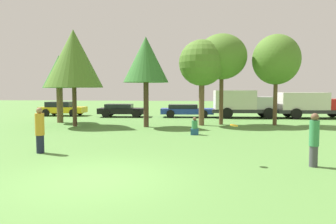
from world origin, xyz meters
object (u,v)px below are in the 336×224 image
parked_car_black (122,110)px  delivery_truck_silver (242,103)px  frisbee (234,125)px  parked_car_blue (186,110)px  delivery_truck_red (311,104)px  parked_car_yellow (62,108)px  bystander_sitting (195,128)px  person_thrower (40,130)px  person_catcher (314,139)px  tree_1 (74,59)px  tree_5 (276,60)px  tree_2 (146,60)px  tree_0 (59,73)px  tree_4 (222,57)px  tree_3 (202,63)px

parked_car_black → delivery_truck_silver: (10.55, 0.51, 0.66)m
frisbee → delivery_truck_silver: 17.54m
frisbee → parked_car_blue: (-2.47, 17.23, -0.64)m
delivery_truck_red → parked_car_yellow: bearing=176.6°
frisbee → parked_car_blue: bearing=98.2°
bystander_sitting → parked_car_blue: (-1.05, 10.74, 0.23)m
person_thrower → person_catcher: bearing=-0.0°
parked_car_blue → parked_car_black: bearing=-179.8°
tree_1 → parked_car_blue: size_ratio=1.36×
tree_5 → parked_car_blue: bearing=139.0°
bystander_sitting → tree_2: size_ratio=0.16×
tree_0 → tree_2: bearing=-16.5°
bystander_sitting → parked_car_blue: parked_car_blue is taller
tree_4 → delivery_truck_red: size_ratio=0.99×
tree_1 → tree_2: size_ratio=1.09×
bystander_sitting → delivery_truck_silver: (3.80, 10.89, 0.90)m
parked_car_yellow → delivery_truck_silver: delivery_truck_silver is taller
tree_0 → parked_car_yellow: size_ratio=1.18×
tree_2 → parked_car_yellow: bearing=140.2°
parked_car_blue → tree_5: bearing=-44.4°
person_catcher → tree_2: (-7.10, 9.75, 3.45)m
person_thrower → parked_car_blue: person_thrower is taller
bystander_sitting → delivery_truck_red: (9.58, 11.01, 0.82)m
person_catcher → parked_car_black: bearing=-51.6°
bystander_sitting → parked_car_black: bearing=123.0°
frisbee → tree_0: 16.58m
tree_3 → parked_car_black: 9.85m
parked_car_yellow → tree_0: bearing=-69.5°
tree_1 → parked_car_blue: (6.95, 7.70, -3.82)m
parked_car_black → parked_car_blue: 5.72m
parked_car_blue → frisbee: bearing=-85.2°
bystander_sitting → tree_1: bearing=159.2°
bystander_sitting → parked_car_black: parked_car_black is taller
bystander_sitting → tree_1: size_ratio=0.15×
person_thrower → tree_3: size_ratio=0.30×
tree_4 → parked_car_blue: bearing=116.3°
delivery_truck_red → delivery_truck_silver: bearing=177.9°
tree_4 → person_catcher: bearing=-79.5°
tree_5 → parked_car_black: bearing=156.8°
parked_car_yellow → tree_2: bearing=-43.2°
parked_car_blue → delivery_truck_red: bearing=-1.9°
frisbee → tree_5: tree_5 is taller
parked_car_black → tree_5: bearing=-26.6°
tree_4 → tree_2: bearing=-157.9°
frisbee → parked_car_yellow: size_ratio=0.06×
frisbee → tree_2: (-4.65, 9.68, 3.06)m
tree_0 → tree_4: 11.80m
frisbee → parked_car_black: (-8.18, 16.87, -0.62)m
tree_2 → parked_car_yellow: 12.77m
tree_0 → frisbee: bearing=-45.5°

